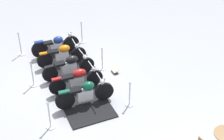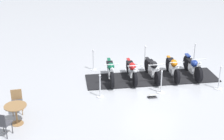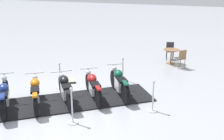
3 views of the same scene
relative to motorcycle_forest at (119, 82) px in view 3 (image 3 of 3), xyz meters
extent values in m
plane|color=#A8AAB2|center=(-1.48, -1.27, -0.52)|extent=(80.00, 80.00, 0.00)
cube|color=black|center=(-1.48, -1.27, -0.49)|extent=(5.73, 5.18, 0.05)
cylinder|color=black|center=(-0.43, 0.56, -0.12)|extent=(0.52, 0.63, 0.70)
cylinder|color=black|center=(0.46, -0.60, -0.12)|extent=(0.52, 0.63, 0.70)
cube|color=silver|center=(0.02, -0.02, -0.07)|extent=(0.52, 0.58, 0.42)
ellipsoid|color=#0F5138|center=(-0.07, 0.09, 0.28)|extent=(0.51, 0.53, 0.32)
cube|color=black|center=(0.23, -0.30, 0.23)|extent=(0.51, 0.54, 0.08)
cube|color=#0F5138|center=(0.46, -0.60, 0.26)|extent=(0.35, 0.39, 0.06)
cylinder|color=silver|center=(-0.38, 0.49, 0.18)|extent=(0.24, 0.29, 0.59)
cylinder|color=silver|center=(-0.33, 0.42, 0.53)|extent=(0.51, 0.41, 0.04)
sphere|color=silver|center=(-0.39, 0.50, 0.33)|extent=(0.18, 0.18, 0.18)
cylinder|color=black|center=(-1.21, -0.07, -0.15)|extent=(0.50, 0.56, 0.64)
cylinder|color=black|center=(-0.25, -1.22, -0.15)|extent=(0.50, 0.56, 0.64)
cube|color=silver|center=(-0.73, -0.64, -0.10)|extent=(0.50, 0.54, 0.39)
ellipsoid|color=#AD1919|center=(-0.82, -0.54, 0.22)|extent=(0.57, 0.60, 0.31)
cube|color=black|center=(-0.49, -0.93, 0.17)|extent=(0.54, 0.57, 0.08)
cube|color=#AD1919|center=(-0.25, -1.22, 0.20)|extent=(0.33, 0.36, 0.06)
cylinder|color=silver|center=(-1.17, -0.12, 0.12)|extent=(0.21, 0.23, 0.55)
cylinder|color=silver|center=(-1.13, -0.17, 0.45)|extent=(0.52, 0.44, 0.04)
sphere|color=silver|center=(-1.19, -0.09, 0.25)|extent=(0.18, 0.18, 0.18)
cylinder|color=black|center=(-2.00, -0.69, -0.16)|extent=(0.51, 0.54, 0.62)
cylinder|color=black|center=(-0.95, -1.85, -0.16)|extent=(0.51, 0.54, 0.62)
cube|color=silver|center=(-1.48, -1.27, -0.09)|extent=(0.59, 0.61, 0.42)
ellipsoid|color=black|center=(-1.58, -1.15, 0.26)|extent=(0.57, 0.58, 0.32)
cube|color=black|center=(-1.23, -1.54, 0.21)|extent=(0.49, 0.49, 0.08)
cube|color=black|center=(-0.95, -1.85, 0.18)|extent=(0.34, 0.35, 0.06)
cylinder|color=silver|center=(-1.95, -0.75, 0.10)|extent=(0.26, 0.27, 0.53)
cylinder|color=silver|center=(-1.89, -0.81, 0.43)|extent=(0.58, 0.54, 0.04)
sphere|color=silver|center=(-1.96, -0.74, 0.23)|extent=(0.18, 0.18, 0.18)
cylinder|color=black|center=(-2.67, -1.31, -0.14)|extent=(0.49, 0.59, 0.66)
cylinder|color=black|center=(-1.78, -2.48, -0.14)|extent=(0.49, 0.59, 0.66)
cube|color=silver|center=(-2.22, -1.89, -0.08)|extent=(0.50, 0.57, 0.43)
ellipsoid|color=#D16B0F|center=(-2.31, -1.78, 0.27)|extent=(0.52, 0.55, 0.30)
cube|color=black|center=(-2.00, -2.18, 0.22)|extent=(0.50, 0.54, 0.08)
cube|color=#D16B0F|center=(-1.78, -2.48, 0.21)|extent=(0.33, 0.37, 0.06)
cylinder|color=silver|center=(-2.62, -1.37, 0.14)|extent=(0.23, 0.27, 0.56)
cylinder|color=silver|center=(-2.57, -1.43, 0.47)|extent=(0.54, 0.42, 0.04)
sphere|color=silver|center=(-2.63, -1.35, 0.27)|extent=(0.18, 0.18, 0.18)
cylinder|color=black|center=(-3.43, -1.96, -0.11)|extent=(0.57, 0.64, 0.72)
cylinder|color=black|center=(-2.50, -3.07, -0.11)|extent=(0.57, 0.64, 0.72)
cube|color=silver|center=(-2.97, -2.52, -0.10)|extent=(0.53, 0.56, 0.34)
ellipsoid|color=navy|center=(-3.05, -2.42, 0.20)|extent=(0.53, 0.54, 0.31)
cube|color=black|center=(-2.75, -2.77, 0.15)|extent=(0.49, 0.51, 0.08)
cube|color=navy|center=(-2.50, -3.07, 0.28)|extent=(0.38, 0.41, 0.06)
cylinder|color=silver|center=(-3.39, -2.02, 0.19)|extent=(0.23, 0.25, 0.61)
cylinder|color=silver|center=(-3.35, -2.07, 0.56)|extent=(0.55, 0.47, 0.04)
sphere|color=silver|center=(-3.41, -1.99, 0.36)|extent=(0.18, 0.18, 0.18)
cylinder|color=silver|center=(-0.54, -2.38, -0.51)|extent=(0.34, 0.34, 0.03)
cylinder|color=silver|center=(-0.54, -2.38, 0.02)|extent=(0.05, 0.05, 1.02)
sphere|color=silver|center=(-0.54, -2.38, 0.57)|extent=(0.09, 0.09, 0.09)
cylinder|color=silver|center=(-0.42, 1.51, -0.51)|extent=(0.31, 0.31, 0.03)
cylinder|color=silver|center=(-0.42, 1.51, -0.04)|extent=(0.05, 0.05, 0.91)
sphere|color=silver|center=(-0.42, 1.51, 0.45)|extent=(0.09, 0.09, 0.09)
cylinder|color=silver|center=(1.44, -0.72, -0.51)|extent=(0.32, 0.32, 0.03)
cylinder|color=silver|center=(1.44, -0.72, -0.02)|extent=(0.05, 0.05, 0.95)
sphere|color=silver|center=(1.44, -0.72, 0.50)|extent=(0.09, 0.09, 0.09)
cylinder|color=silver|center=(-2.41, -0.16, -0.51)|extent=(0.33, 0.33, 0.03)
cylinder|color=silver|center=(-2.41, -0.16, -0.03)|extent=(0.05, 0.05, 0.92)
sphere|color=silver|center=(-2.41, -0.16, 0.47)|extent=(0.09, 0.09, 0.09)
cube|color=#333338|center=(-2.30, 0.44, -0.51)|extent=(0.41, 0.39, 0.02)
cube|color=beige|center=(-2.30, 0.44, -0.38)|extent=(0.41, 0.39, 0.12)
cylinder|color=olive|center=(0.95, 4.79, -0.51)|extent=(0.43, 0.43, 0.02)
cylinder|color=olive|center=(0.95, 4.79, -0.15)|extent=(0.07, 0.07, 0.69)
cylinder|color=olive|center=(0.95, 4.79, 0.21)|extent=(0.79, 0.79, 0.03)
cylinder|color=#2D2D33|center=(0.96, 5.39, -0.30)|extent=(0.03, 0.03, 0.44)
cylinder|color=#2D2D33|center=(0.63, 5.30, -0.30)|extent=(0.03, 0.03, 0.44)
cylinder|color=#2D2D33|center=(0.87, 5.72, -0.30)|extent=(0.03, 0.03, 0.44)
cylinder|color=#2D2D33|center=(0.54, 5.63, -0.30)|extent=(0.03, 0.03, 0.44)
cube|color=#3F3F47|center=(0.75, 5.51, -0.06)|extent=(0.49, 0.49, 0.04)
cube|color=#2D2D33|center=(0.70, 5.69, 0.18)|extent=(0.39, 0.14, 0.43)
cylinder|color=olive|center=(1.23, 4.25, -0.29)|extent=(0.03, 0.03, 0.46)
cylinder|color=olive|center=(1.48, 4.49, -0.29)|extent=(0.03, 0.03, 0.46)
cylinder|color=olive|center=(1.47, 4.01, -0.29)|extent=(0.03, 0.03, 0.46)
cylinder|color=olive|center=(1.71, 4.25, -0.29)|extent=(0.03, 0.03, 0.46)
cube|color=#3F3F47|center=(1.47, 4.25, -0.04)|extent=(0.57, 0.57, 0.04)
cube|color=olive|center=(1.60, 4.12, 0.19)|extent=(0.31, 0.30, 0.41)
camera|label=1|loc=(8.58, 3.51, 7.06)|focal=52.47mm
camera|label=2|loc=(-7.22, 11.65, 5.84)|focal=53.04mm
camera|label=3|loc=(3.29, -8.50, 3.50)|focal=43.33mm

